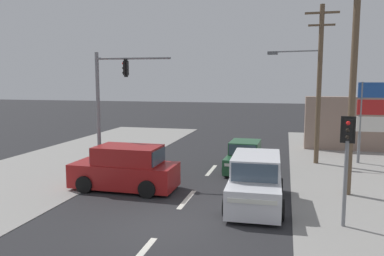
{
  "coord_description": "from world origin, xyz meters",
  "views": [
    {
      "loc": [
        3.66,
        -10.82,
        4.64
      ],
      "look_at": [
        -0.05,
        4.0,
        2.72
      ],
      "focal_mm": 35.0,
      "sensor_mm": 36.0,
      "label": 1
    }
  ],
  "objects_px": {
    "traffic_signal_mast": "(109,98)",
    "pedestal_signal_right_kerb": "(347,153)",
    "suv_kerbside_parked": "(126,169)",
    "utility_pole_midground_right": "(353,78)",
    "utility_pole_background_right": "(317,79)",
    "suv_receding_far": "(256,182)",
    "hatchback_oncoming_mid": "(244,157)",
    "shopping_plaza_sign": "(377,111)"
  },
  "relations": [
    {
      "from": "hatchback_oncoming_mid",
      "to": "utility_pole_background_right",
      "type": "bearing_deg",
      "value": 36.95
    },
    {
      "from": "traffic_signal_mast",
      "to": "utility_pole_midground_right",
      "type": "bearing_deg",
      "value": -2.27
    },
    {
      "from": "pedestal_signal_right_kerb",
      "to": "suv_receding_far",
      "type": "distance_m",
      "value": 3.62
    },
    {
      "from": "hatchback_oncoming_mid",
      "to": "suv_receding_far",
      "type": "height_order",
      "value": "suv_receding_far"
    },
    {
      "from": "traffic_signal_mast",
      "to": "utility_pole_background_right",
      "type": "bearing_deg",
      "value": 28.95
    },
    {
      "from": "utility_pole_background_right",
      "to": "suv_kerbside_parked",
      "type": "relative_size",
      "value": 1.92
    },
    {
      "from": "pedestal_signal_right_kerb",
      "to": "suv_receding_far",
      "type": "bearing_deg",
      "value": 152.34
    },
    {
      "from": "shopping_plaza_sign",
      "to": "utility_pole_midground_right",
      "type": "bearing_deg",
      "value": -110.09
    },
    {
      "from": "shopping_plaza_sign",
      "to": "suv_kerbside_parked",
      "type": "bearing_deg",
      "value": -145.33
    },
    {
      "from": "hatchback_oncoming_mid",
      "to": "suv_kerbside_parked",
      "type": "distance_m",
      "value": 6.53
    },
    {
      "from": "utility_pole_midground_right",
      "to": "suv_kerbside_parked",
      "type": "relative_size",
      "value": 1.99
    },
    {
      "from": "hatchback_oncoming_mid",
      "to": "suv_receding_far",
      "type": "distance_m",
      "value": 5.43
    },
    {
      "from": "utility_pole_background_right",
      "to": "pedestal_signal_right_kerb",
      "type": "bearing_deg",
      "value": -88.34
    },
    {
      "from": "pedestal_signal_right_kerb",
      "to": "utility_pole_background_right",
      "type": "bearing_deg",
      "value": 91.66
    },
    {
      "from": "shopping_plaza_sign",
      "to": "suv_kerbside_parked",
      "type": "height_order",
      "value": "shopping_plaza_sign"
    },
    {
      "from": "shopping_plaza_sign",
      "to": "hatchback_oncoming_mid",
      "type": "xyz_separation_m",
      "value": [
        -6.94,
        -3.34,
        -2.28
      ]
    },
    {
      "from": "traffic_signal_mast",
      "to": "pedestal_signal_right_kerb",
      "type": "relative_size",
      "value": 1.69
    },
    {
      "from": "hatchback_oncoming_mid",
      "to": "utility_pole_midground_right",
      "type": "bearing_deg",
      "value": -34.77
    },
    {
      "from": "utility_pole_background_right",
      "to": "traffic_signal_mast",
      "type": "relative_size",
      "value": 1.46
    },
    {
      "from": "utility_pole_midground_right",
      "to": "shopping_plaza_sign",
      "type": "distance_m",
      "value": 7.15
    },
    {
      "from": "shopping_plaza_sign",
      "to": "suv_receding_far",
      "type": "height_order",
      "value": "shopping_plaza_sign"
    },
    {
      "from": "hatchback_oncoming_mid",
      "to": "suv_receding_far",
      "type": "bearing_deg",
      "value": -79.47
    },
    {
      "from": "utility_pole_midground_right",
      "to": "traffic_signal_mast",
      "type": "relative_size",
      "value": 1.51
    },
    {
      "from": "utility_pole_background_right",
      "to": "suv_receding_far",
      "type": "distance_m",
      "value": 9.31
    },
    {
      "from": "traffic_signal_mast",
      "to": "suv_receding_far",
      "type": "distance_m",
      "value": 8.24
    },
    {
      "from": "pedestal_signal_right_kerb",
      "to": "suv_receding_far",
      "type": "height_order",
      "value": "pedestal_signal_right_kerb"
    },
    {
      "from": "utility_pole_midground_right",
      "to": "utility_pole_background_right",
      "type": "distance_m",
      "value": 5.97
    },
    {
      "from": "hatchback_oncoming_mid",
      "to": "traffic_signal_mast",
      "type": "bearing_deg",
      "value": -156.36
    },
    {
      "from": "utility_pole_midground_right",
      "to": "utility_pole_background_right",
      "type": "bearing_deg",
      "value": 99.06
    },
    {
      "from": "hatchback_oncoming_mid",
      "to": "pedestal_signal_right_kerb",
      "type": "bearing_deg",
      "value": -60.37
    },
    {
      "from": "suv_kerbside_parked",
      "to": "suv_receding_far",
      "type": "xyz_separation_m",
      "value": [
        5.59,
        -0.69,
        0.0
      ]
    },
    {
      "from": "suv_receding_far",
      "to": "hatchback_oncoming_mid",
      "type": "bearing_deg",
      "value": 100.53
    },
    {
      "from": "hatchback_oncoming_mid",
      "to": "suv_kerbside_parked",
      "type": "xyz_separation_m",
      "value": [
        -4.6,
        -4.64,
        0.18
      ]
    },
    {
      "from": "utility_pole_midground_right",
      "to": "hatchback_oncoming_mid",
      "type": "distance_m",
      "value": 6.87
    },
    {
      "from": "pedestal_signal_right_kerb",
      "to": "suv_receding_far",
      "type": "relative_size",
      "value": 0.78
    },
    {
      "from": "utility_pole_background_right",
      "to": "suv_kerbside_parked",
      "type": "distance_m",
      "value": 11.69
    },
    {
      "from": "traffic_signal_mast",
      "to": "suv_kerbside_parked",
      "type": "relative_size",
      "value": 1.32
    },
    {
      "from": "traffic_signal_mast",
      "to": "shopping_plaza_sign",
      "type": "bearing_deg",
      "value": 24.72
    },
    {
      "from": "pedestal_signal_right_kerb",
      "to": "suv_kerbside_parked",
      "type": "bearing_deg",
      "value": 165.39
    },
    {
      "from": "utility_pole_midground_right",
      "to": "traffic_signal_mast",
      "type": "height_order",
      "value": "utility_pole_midground_right"
    },
    {
      "from": "suv_receding_far",
      "to": "suv_kerbside_parked",
      "type": "bearing_deg",
      "value": 172.96
    },
    {
      "from": "utility_pole_midground_right",
      "to": "pedestal_signal_right_kerb",
      "type": "distance_m",
      "value": 4.42
    }
  ]
}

